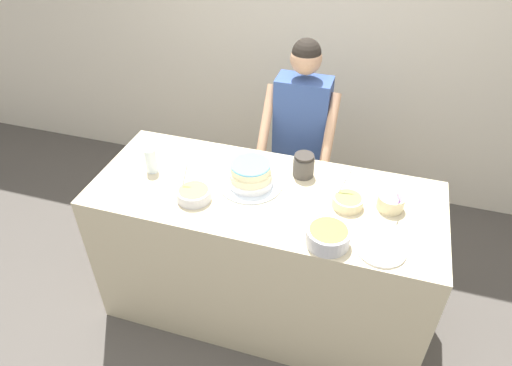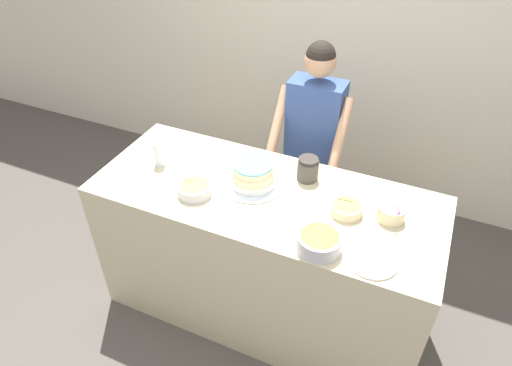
% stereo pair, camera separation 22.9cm
% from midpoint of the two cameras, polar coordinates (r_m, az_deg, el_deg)
% --- Properties ---
extents(ground_plane, '(14.00, 14.00, 0.00)m').
position_cam_midpoint_polar(ground_plane, '(2.93, -3.76, -20.59)').
color(ground_plane, '#4C4742').
extents(wall_back, '(10.00, 0.05, 2.60)m').
position_cam_midpoint_polar(wall_back, '(3.53, 6.20, 17.90)').
color(wall_back, beige).
rests_on(wall_back, ground_plane).
extents(counter, '(1.89, 0.76, 0.95)m').
position_cam_midpoint_polar(counter, '(2.77, -1.42, -8.95)').
color(counter, '#C6B793').
rests_on(counter, ground_plane).
extents(person_baker, '(0.46, 0.43, 1.56)m').
position_cam_midpoint_polar(person_baker, '(2.95, 3.41, 6.43)').
color(person_baker, '#2D2D38').
rests_on(person_baker, ground_plane).
extents(cake, '(0.35, 0.35, 0.14)m').
position_cam_midpoint_polar(cake, '(2.46, -3.34, 0.83)').
color(cake, silver).
rests_on(cake, counter).
extents(frosting_bowl_yellow, '(0.18, 0.18, 0.17)m').
position_cam_midpoint_polar(frosting_bowl_yellow, '(2.42, -10.47, -1.43)').
color(frosting_bowl_yellow, silver).
rests_on(frosting_bowl_yellow, counter).
extents(frosting_bowl_purple, '(0.14, 0.14, 0.15)m').
position_cam_midpoint_polar(frosting_bowl_purple, '(2.38, 13.91, -2.39)').
color(frosting_bowl_purple, beige).
rests_on(frosting_bowl_purple, counter).
extents(frosting_bowl_orange, '(0.21, 0.21, 0.09)m').
position_cam_midpoint_polar(frosting_bowl_orange, '(2.14, 5.97, -6.72)').
color(frosting_bowl_orange, silver).
rests_on(frosting_bowl_orange, counter).
extents(frosting_bowl_olive, '(0.16, 0.16, 0.18)m').
position_cam_midpoint_polar(frosting_bowl_olive, '(2.36, 8.70, -2.36)').
color(frosting_bowl_olive, beige).
rests_on(frosting_bowl_olive, counter).
extents(drinking_glass, '(0.07, 0.07, 0.15)m').
position_cam_midpoint_polar(drinking_glass, '(2.65, -15.43, 2.65)').
color(drinking_glass, silver).
rests_on(drinking_glass, counter).
extents(ceramic_plate, '(0.23, 0.23, 0.01)m').
position_cam_midpoint_polar(ceramic_plate, '(2.17, 12.48, -8.27)').
color(ceramic_plate, white).
rests_on(ceramic_plate, counter).
extents(stoneware_jar, '(0.12, 0.12, 0.13)m').
position_cam_midpoint_polar(stoneware_jar, '(2.53, 3.41, 2.13)').
color(stoneware_jar, '#4C4742').
rests_on(stoneware_jar, counter).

